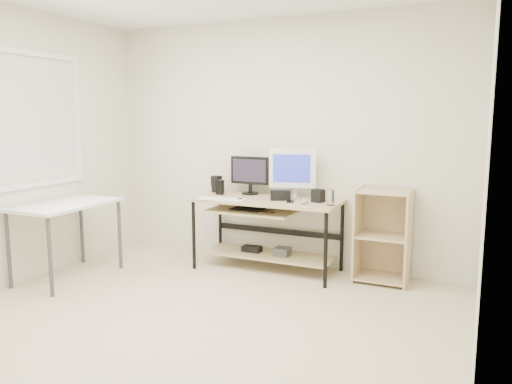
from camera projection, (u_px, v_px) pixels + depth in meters
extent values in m
cube|color=beige|center=(179.00, 332.00, 3.71)|extent=(4.00, 4.00, 0.01)
cube|color=beige|center=(280.00, 143.00, 5.31)|extent=(4.00, 0.01, 2.60)
cube|color=beige|center=(486.00, 169.00, 2.69)|extent=(0.01, 4.00, 2.60)
cube|color=white|center=(37.00, 120.00, 4.84)|extent=(0.01, 1.00, 1.20)
cube|color=tan|center=(267.00, 200.00, 5.09)|extent=(1.50, 0.65, 0.03)
cube|color=tan|center=(252.00, 211.00, 5.12)|extent=(0.90, 0.49, 0.02)
cube|color=tan|center=(269.00, 255.00, 5.22)|extent=(1.35, 0.46, 0.02)
cube|color=black|center=(248.00, 209.00, 5.14)|extent=(0.33, 0.22, 0.01)
cylinder|color=black|center=(268.00, 212.00, 4.99)|extent=(0.14, 0.01, 0.01)
cube|color=#3C3C3E|center=(282.00, 252.00, 5.15)|extent=(0.15, 0.15, 0.08)
cube|color=black|center=(252.00, 249.00, 5.30)|extent=(0.20, 0.12, 0.06)
cylinder|color=black|center=(194.00, 235.00, 5.18)|extent=(0.04, 0.04, 0.72)
cylinder|color=black|center=(220.00, 224.00, 5.69)|extent=(0.04, 0.04, 0.72)
cylinder|color=black|center=(326.00, 250.00, 4.59)|extent=(0.04, 0.04, 0.72)
cylinder|color=black|center=(342.00, 237.00, 5.10)|extent=(0.04, 0.04, 0.72)
cube|color=white|center=(65.00, 205.00, 4.83)|extent=(0.60, 1.00, 0.03)
cylinder|color=#3C3C3E|center=(8.00, 251.00, 4.58)|extent=(0.04, 0.04, 0.72)
cylinder|color=#3C3C3E|center=(82.00, 230.00, 5.41)|extent=(0.04, 0.04, 0.72)
cylinder|color=#3C3C3E|center=(50.00, 257.00, 4.37)|extent=(0.04, 0.04, 0.72)
cylinder|color=#3C3C3E|center=(120.00, 235.00, 5.20)|extent=(0.04, 0.04, 0.72)
cube|color=tan|center=(358.00, 234.00, 4.86)|extent=(0.02, 0.40, 0.90)
cube|color=tan|center=(409.00, 239.00, 4.67)|extent=(0.02, 0.40, 0.90)
cube|color=tan|center=(386.00, 232.00, 4.94)|extent=(0.50, 0.02, 0.90)
cube|color=tan|center=(381.00, 277.00, 4.83)|extent=(0.46, 0.38, 0.02)
cube|color=tan|center=(383.00, 236.00, 4.76)|extent=(0.46, 0.38, 0.02)
cube|color=tan|center=(384.00, 192.00, 4.70)|extent=(0.46, 0.38, 0.02)
cylinder|color=black|center=(250.00, 193.00, 5.39)|extent=(0.18, 0.18, 0.02)
cylinder|color=black|center=(250.00, 188.00, 5.38)|extent=(0.04, 0.04, 0.09)
cube|color=black|center=(250.00, 170.00, 5.35)|extent=(0.44, 0.05, 0.30)
cube|color=black|center=(249.00, 171.00, 5.32)|extent=(0.38, 0.01, 0.24)
cube|color=silver|center=(292.00, 197.00, 5.13)|extent=(0.17, 0.15, 0.01)
cylinder|color=silver|center=(292.00, 192.00, 5.12)|extent=(0.04, 0.04, 0.10)
cube|color=white|center=(292.00, 168.00, 5.08)|extent=(0.47, 0.18, 0.40)
cube|color=#2731AC|center=(292.00, 168.00, 5.06)|extent=(0.39, 0.12, 0.32)
cube|color=white|center=(222.00, 199.00, 5.02)|extent=(0.49, 0.21, 0.02)
ellipsoid|color=#ADADB1|center=(304.00, 202.00, 4.79)|extent=(0.08, 0.11, 0.04)
cube|color=black|center=(280.00, 195.00, 4.99)|extent=(0.22, 0.16, 0.10)
cube|color=black|center=(217.00, 189.00, 5.53)|extent=(0.09, 0.09, 0.07)
cube|color=black|center=(216.00, 181.00, 5.52)|extent=(0.10, 0.10, 0.11)
cube|color=black|center=(318.00, 196.00, 4.88)|extent=(0.13, 0.13, 0.13)
cube|color=black|center=(220.00, 187.00, 5.35)|extent=(0.08, 0.05, 0.16)
cylinder|color=black|center=(240.00, 199.00, 4.98)|extent=(0.05, 0.05, 0.02)
cube|color=black|center=(291.00, 201.00, 4.89)|extent=(0.10, 0.14, 0.01)
cylinder|color=#906041|center=(330.00, 205.00, 4.70)|extent=(0.11, 0.11, 0.01)
cylinder|color=white|center=(330.00, 197.00, 4.68)|extent=(0.08, 0.08, 0.14)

